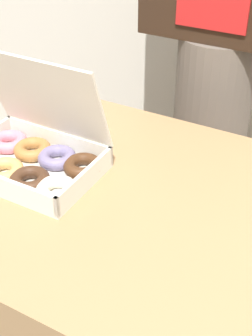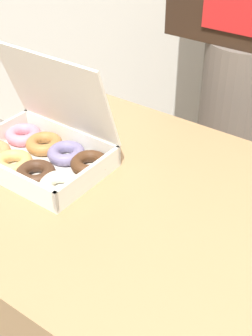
% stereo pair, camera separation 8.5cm
% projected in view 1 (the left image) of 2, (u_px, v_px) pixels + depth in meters
% --- Properties ---
extents(table, '(1.05, 0.66, 0.76)m').
position_uv_depth(table, '(164.00, 332.00, 1.12)').
color(table, '#99754C').
rests_on(table, ground_plane).
extents(donut_box, '(0.31, 0.21, 0.24)m').
position_uv_depth(donut_box, '(33.00, 155.00, 0.99)').
color(donut_box, silver).
rests_on(donut_box, table).
extents(person_customer, '(0.43, 0.24, 1.66)m').
position_uv_depth(person_customer, '(220.00, 37.00, 1.34)').
color(person_customer, '#665B51').
rests_on(person_customer, ground_plane).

